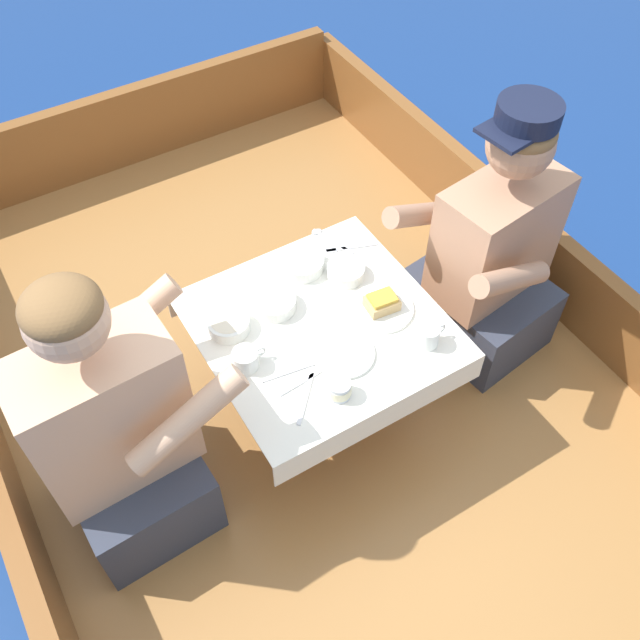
# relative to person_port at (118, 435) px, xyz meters

# --- Properties ---
(ground_plane) EXTENTS (60.00, 60.00, 0.00)m
(ground_plane) POSITION_rel_person_port_xyz_m (0.64, -0.01, -0.71)
(ground_plane) COLOR navy
(boat_deck) EXTENTS (2.04, 3.29, 0.33)m
(boat_deck) POSITION_rel_person_port_xyz_m (0.64, -0.01, -0.55)
(boat_deck) COLOR #9E6B38
(boat_deck) RESTS_ON ground_plane
(gunwale_port) EXTENTS (0.06, 3.29, 0.31)m
(gunwale_port) POSITION_rel_person_port_xyz_m (-0.34, -0.01, -0.23)
(gunwale_port) COLOR brown
(gunwale_port) RESTS_ON boat_deck
(gunwale_starboard) EXTENTS (0.06, 3.29, 0.31)m
(gunwale_starboard) POSITION_rel_person_port_xyz_m (1.63, -0.01, -0.23)
(gunwale_starboard) COLOR brown
(gunwale_starboard) RESTS_ON boat_deck
(bow_coaming) EXTENTS (1.92, 0.06, 0.35)m
(bow_coaming) POSITION_rel_person_port_xyz_m (0.64, 1.60, -0.21)
(bow_coaming) COLOR brown
(bow_coaming) RESTS_ON boat_deck
(cockpit_table) EXTENTS (0.69, 0.68, 0.43)m
(cockpit_table) POSITION_rel_person_port_xyz_m (0.64, 0.02, -0.00)
(cockpit_table) COLOR #B2B2B7
(cockpit_table) RESTS_ON boat_deck
(person_port) EXTENTS (0.54, 0.46, 0.97)m
(person_port) POSITION_rel_person_port_xyz_m (0.00, 0.00, 0.00)
(person_port) COLOR #333847
(person_port) RESTS_ON boat_deck
(person_starboard) EXTENTS (0.56, 0.50, 0.96)m
(person_starboard) POSITION_rel_person_port_xyz_m (1.29, 0.00, -0.00)
(person_starboard) COLOR #333847
(person_starboard) RESTS_ON boat_deck
(plate_sandwich) EXTENTS (0.19, 0.19, 0.01)m
(plate_sandwich) POSITION_rel_person_port_xyz_m (0.83, -0.03, 0.05)
(plate_sandwich) COLOR silver
(plate_sandwich) RESTS_ON cockpit_table
(plate_bread) EXTENTS (0.18, 0.18, 0.01)m
(plate_bread) POSITION_rel_person_port_xyz_m (0.65, -0.11, 0.05)
(plate_bread) COLOR silver
(plate_bread) RESTS_ON cockpit_table
(sandwich) EXTENTS (0.10, 0.08, 0.05)m
(sandwich) POSITION_rel_person_port_xyz_m (0.83, -0.03, 0.08)
(sandwich) COLOR tan
(sandwich) RESTS_ON plate_sandwich
(bowl_port_near) EXTENTS (0.13, 0.13, 0.04)m
(bowl_port_near) POSITION_rel_person_port_xyz_m (0.41, 0.14, 0.07)
(bowl_port_near) COLOR silver
(bowl_port_near) RESTS_ON cockpit_table
(bowl_starboard_near) EXTENTS (0.12, 0.12, 0.04)m
(bowl_starboard_near) POSITION_rel_person_port_xyz_m (0.81, 0.14, 0.07)
(bowl_starboard_near) COLOR silver
(bowl_starboard_near) RESTS_ON cockpit_table
(bowl_center_far) EXTENTS (0.14, 0.14, 0.04)m
(bowl_center_far) POSITION_rel_person_port_xyz_m (0.71, 0.24, 0.07)
(bowl_center_far) COLOR silver
(bowl_center_far) RESTS_ON cockpit_table
(bowl_port_far) EXTENTS (0.13, 0.13, 0.04)m
(bowl_port_far) POSITION_rel_person_port_xyz_m (0.56, 0.14, 0.07)
(bowl_port_far) COLOR silver
(bowl_port_far) RESTS_ON cockpit_table
(coffee_cup_port) EXTENTS (0.09, 0.06, 0.07)m
(coffee_cup_port) POSITION_rel_person_port_xyz_m (0.87, -0.20, 0.08)
(coffee_cup_port) COLOR silver
(coffee_cup_port) RESTS_ON cockpit_table
(coffee_cup_starboard) EXTENTS (0.10, 0.07, 0.06)m
(coffee_cup_starboard) POSITION_rel_person_port_xyz_m (0.39, -0.00, 0.08)
(coffee_cup_starboard) COLOR silver
(coffee_cup_starboard) RESTS_ON cockpit_table
(tin_can) EXTENTS (0.07, 0.07, 0.05)m
(tin_can) POSITION_rel_person_port_xyz_m (0.56, -0.22, 0.07)
(tin_can) COLOR silver
(tin_can) RESTS_ON cockpit_table
(utensil_knife_port) EXTENTS (0.17, 0.04, 0.00)m
(utensil_knife_port) POSITION_rel_person_port_xyz_m (0.48, -0.09, 0.05)
(utensil_knife_port) COLOR silver
(utensil_knife_port) RESTS_ON cockpit_table
(utensil_knife_starboard) EXTENTS (0.12, 0.13, 0.00)m
(utensil_knife_starboard) POSITION_rel_person_port_xyz_m (0.48, -0.19, 0.05)
(utensil_knife_starboard) COLOR silver
(utensil_knife_starboard) RESTS_ON cockpit_table
(utensil_spoon_center) EXTENTS (0.17, 0.03, 0.01)m
(utensil_spoon_center) POSITION_rel_person_port_xyz_m (0.53, -0.13, 0.05)
(utensil_spoon_center) COLOR silver
(utensil_spoon_center) RESTS_ON cockpit_table
(utensil_fork_port) EXTENTS (0.17, 0.07, 0.00)m
(utensil_fork_port) POSITION_rel_person_port_xyz_m (0.88, 0.24, 0.05)
(utensil_fork_port) COLOR silver
(utensil_fork_port) RESTS_ON cockpit_table
(utensil_spoon_port) EXTENTS (0.07, 0.17, 0.01)m
(utensil_spoon_port) POSITION_rel_person_port_xyz_m (0.85, 0.32, 0.05)
(utensil_spoon_port) COLOR silver
(utensil_spoon_port) RESTS_ON cockpit_table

